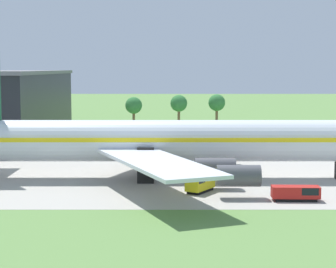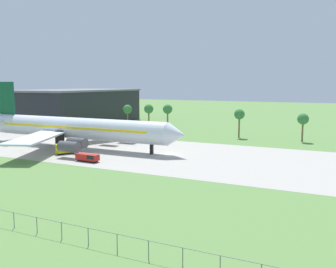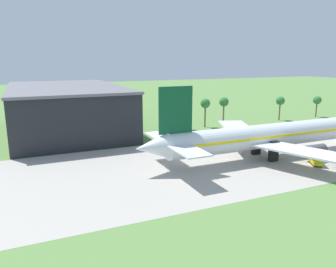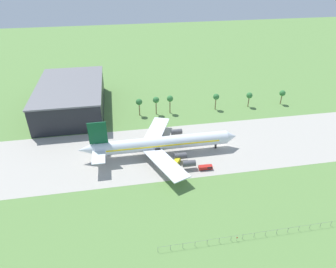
% 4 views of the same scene
% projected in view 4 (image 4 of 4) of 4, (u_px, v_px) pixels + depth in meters
% --- Properties ---
extents(ground_plane, '(600.00, 600.00, 0.00)m').
position_uv_depth(ground_plane, '(222.00, 145.00, 146.18)').
color(ground_plane, '#5B8442').
extents(taxiway_strip, '(320.00, 44.00, 0.02)m').
position_uv_depth(taxiway_strip, '(222.00, 145.00, 146.17)').
color(taxiway_strip, '#A8A399').
rests_on(taxiway_strip, ground_plane).
extents(jet_airliner, '(73.17, 54.69, 19.24)m').
position_uv_depth(jet_airliner, '(160.00, 143.00, 136.86)').
color(jet_airliner, silver).
rests_on(jet_airliner, ground_plane).
extents(baggage_tug, '(4.27, 5.25, 2.79)m').
position_uv_depth(baggage_tug, '(177.00, 162.00, 131.60)').
color(baggage_tug, black).
rests_on(baggage_tug, ground_plane).
extents(catering_van, '(5.97, 2.20, 1.85)m').
position_uv_depth(catering_van, '(206.00, 167.00, 129.18)').
color(catering_van, black).
rests_on(catering_van, ground_plane).
extents(perimeter_fence, '(80.10, 0.10, 2.10)m').
position_uv_depth(perimeter_fence, '(277.00, 231.00, 99.11)').
color(perimeter_fence, slate).
rests_on(perimeter_fence, ground_plane).
extents(no_stopping_sign, '(0.44, 0.08, 1.68)m').
position_uv_depth(no_stopping_sign, '(237.00, 238.00, 96.95)').
color(no_stopping_sign, gray).
rests_on(no_stopping_sign, ground_plane).
extents(terminal_building, '(36.72, 61.20, 15.85)m').
position_uv_depth(terminal_building, '(71.00, 97.00, 175.06)').
color(terminal_building, black).
rests_on(terminal_building, ground_plane).
extents(palm_tree_row, '(91.07, 3.60, 10.92)m').
position_uv_depth(palm_tree_row, '(203.00, 98.00, 174.28)').
color(palm_tree_row, brown).
rests_on(palm_tree_row, ground_plane).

